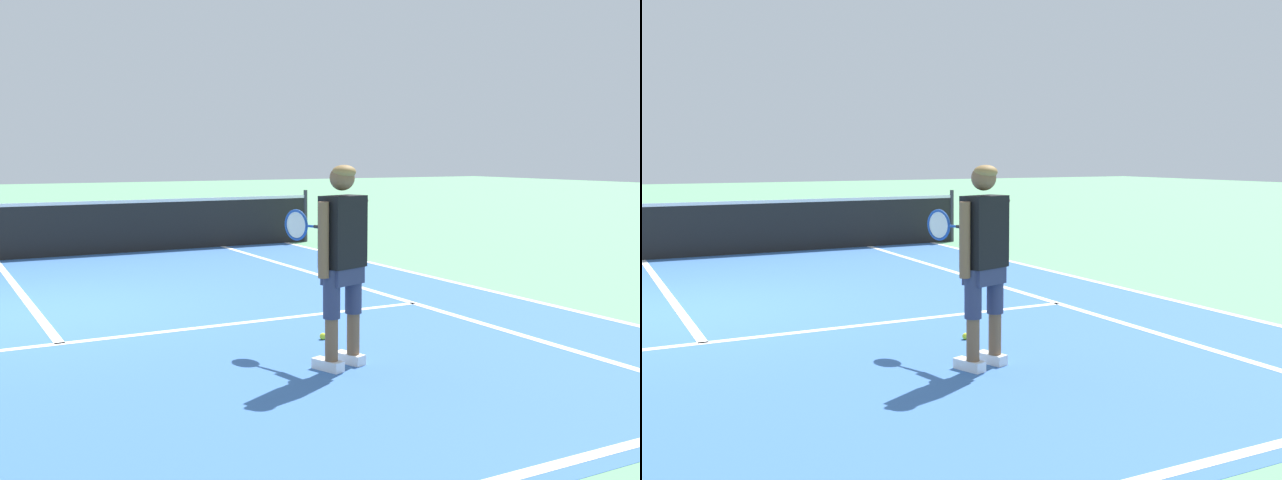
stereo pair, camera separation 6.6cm
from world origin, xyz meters
TOP-DOWN VIEW (x-y plane):
  - ground_plane at (0.00, 0.00)m, footprint 80.00×80.00m
  - court_inner_surface at (0.00, -0.60)m, footprint 10.98×11.10m
  - line_service at (0.00, -1.65)m, footprint 8.23×0.10m
  - line_centre_service at (0.00, 1.55)m, footprint 0.10×6.40m
  - line_singles_right at (4.12, -0.60)m, footprint 0.10×10.70m
  - line_doubles_right at (5.49, -0.60)m, footprint 0.10×10.70m
  - tennis_player at (1.97, -3.59)m, footprint 0.58×1.22m
  - tennis_ball_near_feet at (2.29, -2.69)m, footprint 0.07×0.07m

SIDE VIEW (x-z plane):
  - ground_plane at x=0.00m, z-range 0.00..0.00m
  - court_inner_surface at x=0.00m, z-range 0.00..0.00m
  - line_service at x=0.00m, z-range 0.00..0.01m
  - line_centre_service at x=0.00m, z-range 0.00..0.01m
  - line_singles_right at x=4.12m, z-range 0.00..0.01m
  - line_doubles_right at x=5.49m, z-range 0.00..0.01m
  - tennis_ball_near_feet at x=2.29m, z-range 0.00..0.07m
  - tennis_player at x=1.97m, z-range 0.13..1.85m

